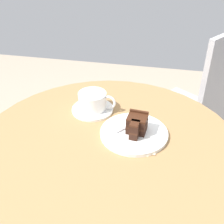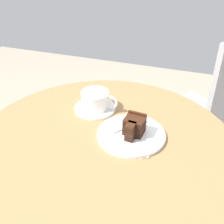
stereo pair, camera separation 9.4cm
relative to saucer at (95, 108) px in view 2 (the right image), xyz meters
name	(u,v)px [view 2 (the right image)]	position (x,y,z in m)	size (l,w,h in m)	color
cafe_table	(104,168)	(0.09, -0.17, -0.12)	(0.84, 0.84, 0.72)	olive
saucer	(95,108)	(0.00, 0.00, 0.00)	(0.15, 0.15, 0.01)	white
coffee_cup	(96,99)	(0.00, 0.00, 0.04)	(0.14, 0.10, 0.06)	white
teaspoon	(90,113)	(0.00, -0.05, 0.01)	(0.09, 0.05, 0.00)	#B7B7BC
cake_plate	(131,135)	(0.17, -0.11, 0.00)	(0.22, 0.22, 0.01)	white
cake_slice	(134,126)	(0.17, -0.11, 0.04)	(0.07, 0.08, 0.06)	black
fork	(134,125)	(0.17, -0.07, 0.01)	(0.10, 0.11, 0.00)	#B7B7BC
napkin	(133,142)	(0.18, -0.14, 0.00)	(0.15, 0.14, 0.00)	beige
cafe_chair	(213,110)	(0.44, 0.42, -0.18)	(0.53, 0.53, 0.94)	#9E9EA3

